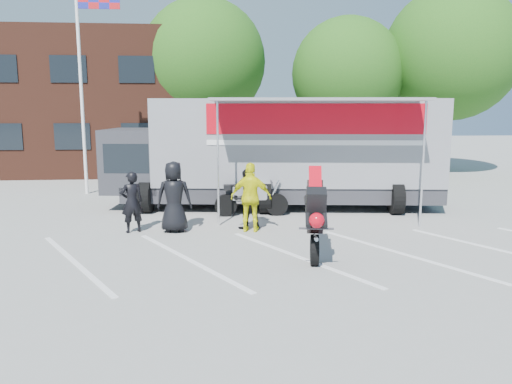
{
  "coord_description": "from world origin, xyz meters",
  "views": [
    {
      "loc": [
        -1.66,
        -9.52,
        3.22
      ],
      "look_at": [
        -0.64,
        2.0,
        1.3
      ],
      "focal_mm": 35.0,
      "sensor_mm": 36.0,
      "label": 1
    }
  ],
  "objects": [
    {
      "name": "ground",
      "position": [
        0.0,
        0.0,
        0.0
      ],
      "size": [
        100.0,
        100.0,
        0.0
      ],
      "primitive_type": "plane",
      "color": "gray",
      "rests_on": "ground"
    },
    {
      "name": "parking_bay_lines",
      "position": [
        0.0,
        1.0,
        0.01
      ],
      "size": [
        18.09,
        13.33,
        0.01
      ],
      "primitive_type": "cube",
      "rotation": [
        0.0,
        0.0,
        0.52
      ],
      "color": "white",
      "rests_on": "ground"
    },
    {
      "name": "office_building",
      "position": [
        -10.0,
        18.0,
        3.5
      ],
      "size": [
        18.0,
        8.0,
        7.0
      ],
      "primitive_type": "cube",
      "color": "#4C2418",
      "rests_on": "ground"
    },
    {
      "name": "flagpole",
      "position": [
        -6.24,
        10.0,
        5.05
      ],
      "size": [
        1.61,
        0.12,
        8.0
      ],
      "color": "white",
      "rests_on": "ground"
    },
    {
      "name": "tree_left",
      "position": [
        -2.0,
        16.0,
        5.57
      ],
      "size": [
        6.12,
        6.12,
        8.64
      ],
      "color": "#382314",
      "rests_on": "ground"
    },
    {
      "name": "tree_mid",
      "position": [
        5.0,
        15.0,
        4.94
      ],
      "size": [
        5.44,
        5.44,
        7.68
      ],
      "color": "#382314",
      "rests_on": "ground"
    },
    {
      "name": "tree_right",
      "position": [
        10.0,
        14.5,
        5.88
      ],
      "size": [
        6.46,
        6.46,
        9.12
      ],
      "color": "#382314",
      "rests_on": "ground"
    },
    {
      "name": "transporter_truck",
      "position": [
        0.61,
        6.71,
        0.0
      ],
      "size": [
        11.69,
        6.63,
        3.55
      ],
      "primitive_type": null,
      "rotation": [
        0.0,
        0.0,
        -0.12
      ],
      "color": "gray",
      "rests_on": "ground"
    },
    {
      "name": "parked_motorcycle",
      "position": [
        -0.48,
        5.37,
        0.0
      ],
      "size": [
        2.3,
        0.8,
        1.2
      ],
      "primitive_type": null,
      "rotation": [
        0.0,
        0.0,
        1.55
      ],
      "color": "#A7A7AB",
      "rests_on": "ground"
    },
    {
      "name": "stunt_bike_rider",
      "position": [
        0.56,
        1.1,
        0.0
      ],
      "size": [
        1.16,
        1.99,
        2.2
      ],
      "primitive_type": null,
      "rotation": [
        0.0,
        0.0,
        -0.15
      ],
      "color": "black",
      "rests_on": "ground"
    },
    {
      "name": "spectator_leather_a",
      "position": [
        -2.67,
        3.56,
        0.94
      ],
      "size": [
        0.93,
        0.62,
        1.89
      ],
      "primitive_type": "imported",
      "rotation": [
        0.0,
        0.0,
        3.12
      ],
      "color": "black",
      "rests_on": "ground"
    },
    {
      "name": "spectator_leather_b",
      "position": [
        -3.78,
        3.6,
        0.81
      ],
      "size": [
        0.7,
        0.6,
        1.62
      ],
      "primitive_type": "imported",
      "rotation": [
        0.0,
        0.0,
        3.56
      ],
      "color": "black",
      "rests_on": "ground"
    },
    {
      "name": "spectator_leather_c",
      "position": [
        -0.75,
        3.79,
        0.81
      ],
      "size": [
        0.97,
        0.87,
        1.63
      ],
      "primitive_type": "imported",
      "rotation": [
        0.0,
        0.0,
        3.53
      ],
      "color": "black",
      "rests_on": "ground"
    },
    {
      "name": "spectator_hivis",
      "position": [
        -0.65,
        3.42,
        0.92
      ],
      "size": [
        1.15,
        0.66,
        1.84
      ],
      "primitive_type": "imported",
      "rotation": [
        0.0,
        0.0,
        2.94
      ],
      "color": "#E7E80C",
      "rests_on": "ground"
    }
  ]
}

